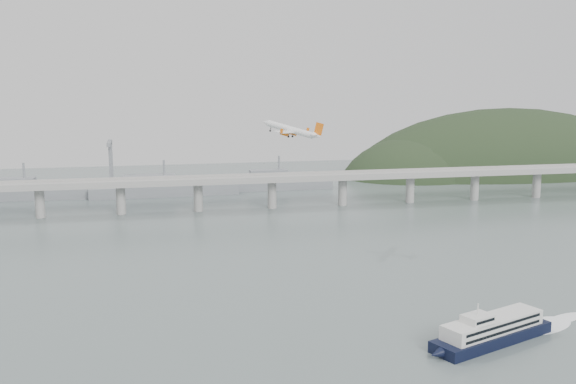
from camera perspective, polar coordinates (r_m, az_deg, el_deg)
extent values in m
plane|color=slate|center=(266.33, 2.52, -9.62)|extent=(900.00, 900.00, 0.00)
cube|color=#969693|center=(452.82, -3.86, 1.02)|extent=(800.00, 22.00, 2.20)
cube|color=#969693|center=(442.24, -3.66, 1.08)|extent=(800.00, 0.60, 1.80)
cube|color=#969693|center=(462.81, -4.05, 1.46)|extent=(800.00, 0.60, 1.80)
cylinder|color=#969693|center=(454.79, -20.27, -0.87)|extent=(6.00, 6.00, 21.00)
cylinder|color=#969693|center=(450.26, -13.97, -0.65)|extent=(6.00, 6.00, 21.00)
cylinder|color=#969693|center=(451.26, -7.61, -0.42)|extent=(6.00, 6.00, 21.00)
cylinder|color=#969693|center=(457.76, -1.36, -0.20)|extent=(6.00, 6.00, 21.00)
cylinder|color=#969693|center=(469.52, 4.64, 0.02)|extent=(6.00, 6.00, 21.00)
cylinder|color=#969693|center=(486.16, 10.29, 0.23)|extent=(6.00, 6.00, 21.00)
cylinder|color=#969693|center=(507.20, 15.53, 0.42)|extent=(6.00, 6.00, 21.00)
cylinder|color=#969693|center=(532.12, 20.30, 0.59)|extent=(6.00, 6.00, 21.00)
ellipsoid|color=black|center=(671.74, 17.88, 0.13)|extent=(320.00, 150.00, 156.00)
ellipsoid|color=black|center=(619.83, 10.73, 0.22)|extent=(140.00, 110.00, 96.00)
cube|color=slate|center=(526.97, -21.35, -0.16)|extent=(95.67, 20.15, 8.00)
cube|color=slate|center=(527.39, -22.42, 0.66)|extent=(33.90, 15.02, 8.00)
cylinder|color=slate|center=(524.65, -21.45, 1.56)|extent=(1.60, 1.60, 14.00)
cube|color=slate|center=(515.17, -10.40, 0.13)|extent=(110.55, 21.43, 8.00)
cube|color=slate|center=(513.74, -11.65, 0.97)|extent=(39.01, 16.73, 8.00)
cylinder|color=slate|center=(512.80, -10.45, 1.90)|extent=(1.60, 1.60, 14.00)
cube|color=slate|center=(535.05, -0.76, 0.65)|extent=(85.00, 13.60, 8.00)
cube|color=slate|center=(532.27, -1.66, 1.47)|extent=(29.75, 11.90, 8.00)
cylinder|color=slate|center=(532.78, -0.76, 2.35)|extent=(1.60, 1.60, 14.00)
cube|color=slate|center=(547.93, -14.76, 2.23)|extent=(3.00, 3.00, 40.00)
cube|color=slate|center=(536.05, -14.88, 4.00)|extent=(3.00, 28.00, 3.00)
cube|color=black|center=(241.51, 16.88, -11.63)|extent=(49.29, 28.60, 3.87)
cone|color=black|center=(223.14, 12.48, -13.25)|extent=(5.93, 5.38, 3.87)
cube|color=silver|center=(239.99, 16.93, -10.66)|extent=(41.38, 23.95, 4.84)
cube|color=black|center=(236.73, 17.87, -10.67)|extent=(34.27, 13.67, 0.97)
cube|color=black|center=(237.53, 17.84, -11.20)|extent=(34.27, 13.67, 0.97)
cube|color=black|center=(242.47, 16.04, -10.09)|extent=(34.27, 13.67, 0.97)
cube|color=black|center=(243.25, 16.01, -10.61)|extent=(34.27, 13.67, 0.97)
cube|color=silver|center=(233.10, 15.74, -10.25)|extent=(11.49, 9.86, 2.52)
cube|color=black|center=(231.05, 16.40, -10.47)|extent=(8.15, 3.31, 0.97)
cylinder|color=silver|center=(232.09, 15.78, -9.54)|extent=(0.63, 0.63, 3.87)
ellipsoid|color=white|center=(262.59, 20.69, -10.54)|extent=(31.06, 23.21, 0.19)
ellipsoid|color=white|center=(273.23, 22.38, -9.86)|extent=(22.01, 14.17, 0.19)
cylinder|color=white|center=(346.29, 0.21, 5.33)|extent=(21.68, 19.74, 8.88)
cone|color=white|center=(352.67, -1.91, 5.92)|extent=(5.47, 5.34, 4.09)
cone|color=white|center=(340.20, 2.48, 4.76)|extent=(6.18, 5.78, 4.29)
cube|color=white|center=(346.02, 0.31, 5.14)|extent=(22.89, 27.63, 2.92)
cube|color=white|center=(340.47, 2.37, 4.90)|extent=(9.12, 10.57, 1.43)
cube|color=orange|center=(339.77, 2.62, 5.36)|extent=(4.59, 3.35, 6.78)
cylinder|color=orange|center=(351.35, 0.42, 5.01)|extent=(4.60, 4.40, 2.94)
cylinder|color=black|center=(352.15, 0.14, 5.09)|extent=(1.94, 2.03, 2.15)
cube|color=white|center=(351.23, 0.45, 5.15)|extent=(2.13, 1.69, 1.59)
cylinder|color=orange|center=(342.18, -0.31, 4.97)|extent=(4.60, 4.40, 2.94)
cylinder|color=black|center=(343.00, -0.60, 5.05)|extent=(1.94, 2.03, 2.15)
cube|color=white|center=(342.06, -0.28, 5.12)|extent=(2.13, 1.69, 1.59)
cylinder|color=black|center=(348.41, 0.42, 4.88)|extent=(0.91, 0.67, 2.25)
cylinder|color=black|center=(348.54, 0.38, 4.72)|extent=(1.21, 1.01, 1.23)
cylinder|color=black|center=(344.07, 0.07, 4.86)|extent=(0.91, 0.67, 2.25)
cylinder|color=black|center=(344.20, 0.04, 4.70)|extent=(1.21, 1.01, 1.23)
cylinder|color=black|center=(351.35, -1.48, 5.36)|extent=(0.91, 0.67, 2.25)
cylinder|color=black|center=(351.48, -1.51, 5.20)|extent=(1.21, 1.01, 1.23)
cube|color=orange|center=(359.43, 1.69, 5.29)|extent=(1.69, 1.25, 2.49)
cube|color=orange|center=(330.96, -0.54, 5.19)|extent=(1.69, 1.25, 2.49)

